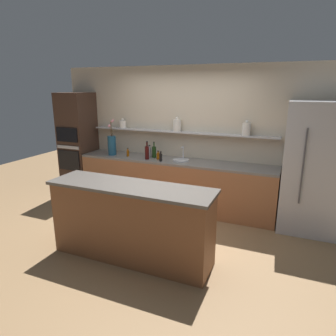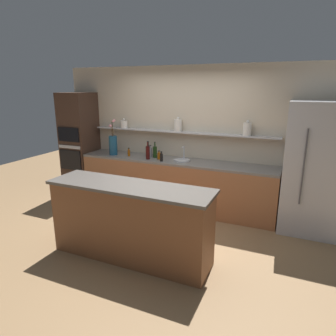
# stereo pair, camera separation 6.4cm
# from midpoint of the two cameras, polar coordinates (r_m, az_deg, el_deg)

# --- Properties ---
(ground_plane) EXTENTS (12.00, 12.00, 0.00)m
(ground_plane) POSITION_cam_midpoint_polar(r_m,az_deg,el_deg) (4.71, -2.71, -12.93)
(ground_plane) COLOR olive
(back_wall_unit) EXTENTS (5.20, 0.28, 2.60)m
(back_wall_unit) POSITION_cam_midpoint_polar(r_m,az_deg,el_deg) (5.70, 4.29, 5.93)
(back_wall_unit) COLOR beige
(back_wall_unit) RESTS_ON ground_plane
(back_counter_unit) EXTENTS (3.69, 0.62, 0.92)m
(back_counter_unit) POSITION_cam_midpoint_polar(r_m,az_deg,el_deg) (5.62, 1.64, -3.03)
(back_counter_unit) COLOR #99603D
(back_counter_unit) RESTS_ON ground_plane
(island_counter) EXTENTS (2.19, 0.61, 1.02)m
(island_counter) POSITION_cam_midpoint_polar(r_m,az_deg,el_deg) (4.01, -6.69, -10.13)
(island_counter) COLOR brown
(island_counter) RESTS_ON ground_plane
(refrigerator) EXTENTS (0.87, 0.73, 2.02)m
(refrigerator) POSITION_cam_midpoint_polar(r_m,az_deg,el_deg) (5.06, 26.37, -0.21)
(refrigerator) COLOR #B7B7BC
(refrigerator) RESTS_ON ground_plane
(oven_tower) EXTENTS (0.60, 0.64, 2.11)m
(oven_tower) POSITION_cam_midpoint_polar(r_m,az_deg,el_deg) (6.57, -16.17, 4.40)
(oven_tower) COLOR #3D281E
(oven_tower) RESTS_ON ground_plane
(flower_vase) EXTENTS (0.16, 0.19, 0.70)m
(flower_vase) POSITION_cam_midpoint_polar(r_m,az_deg,el_deg) (5.98, -10.12, 4.43)
(flower_vase) COLOR navy
(flower_vase) RESTS_ON back_counter_unit
(sink_fixture) EXTENTS (0.30, 0.30, 0.25)m
(sink_fixture) POSITION_cam_midpoint_polar(r_m,az_deg,el_deg) (5.45, 3.01, 1.65)
(sink_fixture) COLOR #B7B7BC
(sink_fixture) RESTS_ON back_counter_unit
(bottle_wine_0) EXTENTS (0.07, 0.07, 0.29)m
(bottle_wine_0) POSITION_cam_midpoint_polar(r_m,az_deg,el_deg) (5.82, -3.47, 3.37)
(bottle_wine_0) COLOR black
(bottle_wine_0) RESTS_ON back_counter_unit
(bottle_sauce_1) EXTENTS (0.05, 0.05, 0.18)m
(bottle_sauce_1) POSITION_cam_midpoint_polar(r_m,az_deg,el_deg) (5.39, -0.93, 2.09)
(bottle_sauce_1) COLOR black
(bottle_sauce_1) RESTS_ON back_counter_unit
(bottle_spirit_2) EXTENTS (0.06, 0.06, 0.23)m
(bottle_spirit_2) POSITION_cam_midpoint_polar(r_m,az_deg,el_deg) (5.72, -3.04, 3.06)
(bottle_spirit_2) COLOR gray
(bottle_spirit_2) RESTS_ON back_counter_unit
(bottle_sauce_3) EXTENTS (0.05, 0.05, 0.16)m
(bottle_sauce_3) POSITION_cam_midpoint_polar(r_m,az_deg,el_deg) (5.84, -7.15, 2.92)
(bottle_sauce_3) COLOR #9E4C0A
(bottle_sauce_3) RESTS_ON back_counter_unit
(bottle_wine_4) EXTENTS (0.08, 0.08, 0.30)m
(bottle_wine_4) POSITION_cam_midpoint_polar(r_m,az_deg,el_deg) (5.68, -2.18, 3.12)
(bottle_wine_4) COLOR #193814
(bottle_wine_4) RESTS_ON back_counter_unit
(bottle_wine_5) EXTENTS (0.07, 0.07, 0.34)m
(bottle_wine_5) POSITION_cam_midpoint_polar(r_m,az_deg,el_deg) (5.54, -3.54, 2.99)
(bottle_wine_5) COLOR #380C0C
(bottle_wine_5) RESTS_ON back_counter_unit
(bottle_sauce_6) EXTENTS (0.06, 0.06, 0.16)m
(bottle_sauce_6) POSITION_cam_midpoint_polar(r_m,az_deg,el_deg) (5.54, -1.41, 2.34)
(bottle_sauce_6) COLOR #9E4C0A
(bottle_sauce_6) RESTS_ON back_counter_unit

